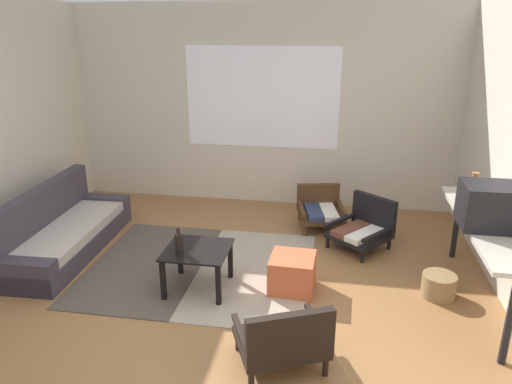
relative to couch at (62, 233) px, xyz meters
name	(u,v)px	position (x,y,z in m)	size (l,w,h in m)	color
ground_plane	(207,320)	(1.95, -1.03, -0.22)	(7.80, 7.80, 0.00)	olive
far_wall_with_window	(263,107)	(1.95, 2.02, 1.13)	(5.60, 0.13, 2.70)	beige
area_rug	(200,268)	(1.63, -0.14, -0.22)	(2.30, 1.96, 0.01)	#4C4238
couch	(62,233)	(0.00, 0.00, 0.00)	(0.77, 1.99, 0.73)	#38333D
coffee_table	(198,256)	(1.73, -0.53, 0.12)	(0.60, 0.58, 0.42)	black
armchair_by_window	(320,208)	(2.81, 1.22, 0.01)	(0.65, 0.68, 0.49)	#472D19
armchair_striped_foreground	(284,338)	(2.67, -1.53, 0.04)	(0.80, 0.74, 0.57)	black
armchair_corner	(364,227)	(3.33, 0.69, 0.02)	(0.81, 0.81, 0.57)	black
ottoman_orange	(292,273)	(2.62, -0.39, -0.05)	(0.42, 0.42, 0.35)	#BC5633
console_shelf	(484,230)	(4.30, -0.30, 0.49)	(0.39, 1.90, 0.79)	#B2AD9E
crt_television	(492,206)	(4.29, -0.41, 0.75)	(0.50, 0.40, 0.38)	black
clay_vase	(473,191)	(4.30, 0.19, 0.68)	(0.19, 0.19, 0.30)	#935B38
glass_bottle	(179,242)	(1.59, -0.64, 0.31)	(0.08, 0.08, 0.25)	black
wicker_basket	(439,285)	(3.99, -0.28, -0.11)	(0.31, 0.31, 0.22)	olive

